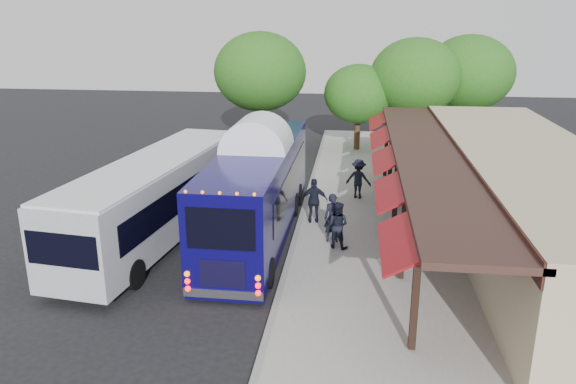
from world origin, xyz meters
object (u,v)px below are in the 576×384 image
at_px(ped_d, 358,179).
at_px(sign_board, 385,250).
at_px(ped_b, 337,225).
at_px(coach_bus, 258,186).
at_px(ped_a, 333,218).
at_px(ped_c, 314,201).
at_px(city_bus, 157,195).

height_order(ped_d, sign_board, ped_d).
relative_size(ped_b, sign_board, 1.64).
distance_m(coach_bus, sign_board, 5.73).
relative_size(ped_a, sign_board, 1.74).
bearing_deg(ped_c, ped_a, 105.37).
distance_m(city_bus, ped_b, 6.90).
height_order(city_bus, ped_a, city_bus).
height_order(ped_a, ped_b, ped_a).
bearing_deg(sign_board, ped_b, 122.57).
bearing_deg(sign_board, ped_a, 118.02).
distance_m(city_bus, ped_a, 6.69).
distance_m(ped_c, ped_d, 3.91).
bearing_deg(city_bus, ped_b, 3.22).
relative_size(ped_c, ped_d, 1.02).
bearing_deg(ped_c, sign_board, 113.76).
xyz_separation_m(city_bus, sign_board, (8.47, -2.24, -0.86)).
xyz_separation_m(city_bus, ped_d, (7.59, 5.49, -0.67)).
height_order(coach_bus, sign_board, coach_bus).
xyz_separation_m(ped_a, sign_board, (1.81, -2.32, -0.20)).
bearing_deg(coach_bus, ped_d, 51.33).
distance_m(ped_a, ped_c, 2.10).
bearing_deg(sign_board, ped_c, 112.05).
relative_size(coach_bus, city_bus, 0.98).
relative_size(ped_d, sign_board, 1.71).
height_order(coach_bus, ped_b, coach_bus).
distance_m(ped_b, ped_d, 6.00).
xyz_separation_m(ped_d, sign_board, (0.89, -7.73, -0.19)).
bearing_deg(sign_board, ped_d, 86.56).
bearing_deg(ped_d, ped_c, 77.02).
relative_size(ped_c, sign_board, 1.75).
bearing_deg(ped_c, coach_bus, 22.11).
xyz_separation_m(city_bus, ped_c, (5.82, 2.00, -0.66)).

